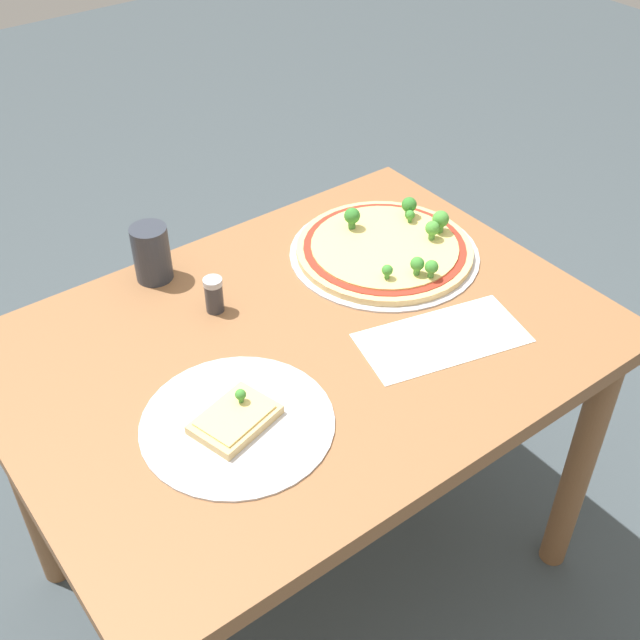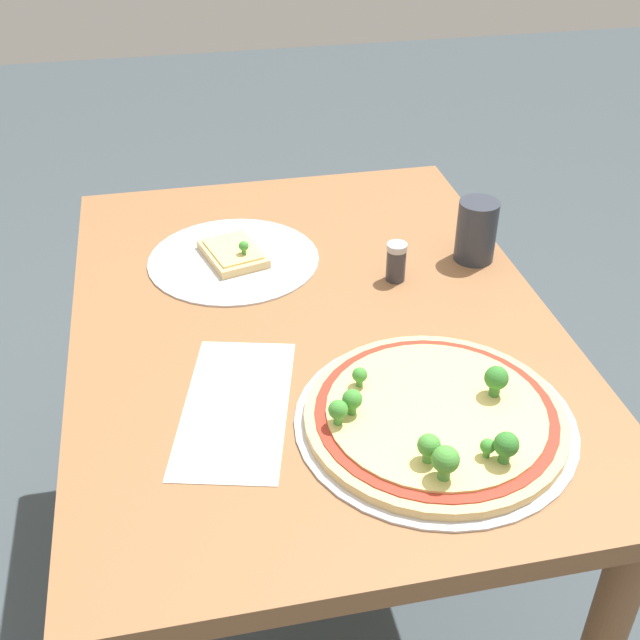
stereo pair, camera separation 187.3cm
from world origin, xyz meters
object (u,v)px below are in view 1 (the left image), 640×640
(dining_table, at_px, (304,379))
(drinking_cup, at_px, (152,253))
(pizza_tray_whole, at_px, (386,248))
(pizza_tray_slice, at_px, (237,421))
(condiment_shaker, at_px, (214,295))

(dining_table, xyz_separation_m, drinking_cup, (-0.13, 0.33, 0.16))
(pizza_tray_whole, relative_size, pizza_tray_slice, 1.24)
(condiment_shaker, bearing_deg, pizza_tray_whole, -7.81)
(pizza_tray_whole, distance_m, pizza_tray_slice, 0.56)
(dining_table, distance_m, pizza_tray_whole, 0.34)
(drinking_cup, height_order, condiment_shaker, drinking_cup)
(dining_table, xyz_separation_m, pizza_tray_whole, (0.30, 0.11, 0.12))
(pizza_tray_whole, distance_m, drinking_cup, 0.48)
(pizza_tray_whole, bearing_deg, drinking_cup, 153.03)
(dining_table, height_order, drinking_cup, drinking_cup)
(dining_table, bearing_deg, drinking_cup, 111.07)
(drinking_cup, distance_m, condiment_shaker, 0.17)
(dining_table, bearing_deg, pizza_tray_whole, 21.17)
(dining_table, height_order, pizza_tray_whole, pizza_tray_whole)
(pizza_tray_slice, bearing_deg, condiment_shaker, 65.36)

